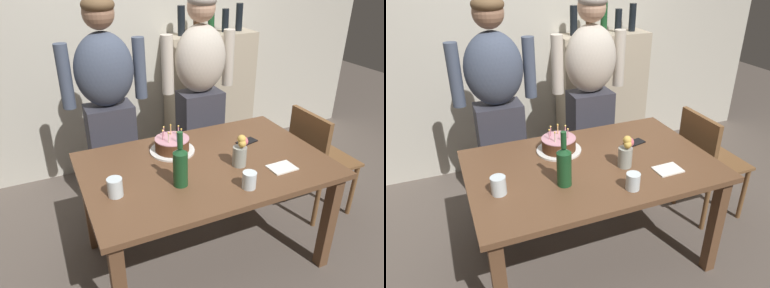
% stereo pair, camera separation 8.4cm
% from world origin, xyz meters
% --- Properties ---
extents(ground_plane, '(10.00, 10.00, 0.00)m').
position_xyz_m(ground_plane, '(0.00, 0.00, 0.00)').
color(ground_plane, '#564C44').
extents(back_wall, '(5.20, 0.10, 2.60)m').
position_xyz_m(back_wall, '(0.00, 1.55, 1.30)').
color(back_wall, beige).
rests_on(back_wall, ground_plane).
extents(dining_table, '(1.50, 0.96, 0.74)m').
position_xyz_m(dining_table, '(0.00, 0.00, 0.64)').
color(dining_table, brown).
rests_on(dining_table, ground_plane).
extents(birthday_cake, '(0.29, 0.29, 0.17)m').
position_xyz_m(birthday_cake, '(-0.13, 0.23, 0.78)').
color(birthday_cake, white).
rests_on(birthday_cake, dining_table).
extents(water_glass_near, '(0.08, 0.08, 0.10)m').
position_xyz_m(water_glass_near, '(-0.59, -0.11, 0.79)').
color(water_glass_near, silver).
rests_on(water_glass_near, dining_table).
extents(water_glass_far, '(0.08, 0.08, 0.09)m').
position_xyz_m(water_glass_far, '(0.09, -0.34, 0.79)').
color(water_glass_far, silver).
rests_on(water_glass_far, dining_table).
extents(wine_bottle, '(0.08, 0.08, 0.32)m').
position_xyz_m(wine_bottle, '(-0.24, -0.16, 0.86)').
color(wine_bottle, '#194723').
rests_on(wine_bottle, dining_table).
extents(cell_phone, '(0.16, 0.10, 0.01)m').
position_xyz_m(cell_phone, '(0.38, 0.14, 0.74)').
color(cell_phone, black).
rests_on(cell_phone, dining_table).
extents(napkin_stack, '(0.16, 0.12, 0.01)m').
position_xyz_m(napkin_stack, '(0.39, -0.25, 0.74)').
color(napkin_stack, white).
rests_on(napkin_stack, dining_table).
extents(flower_vase, '(0.09, 0.09, 0.20)m').
position_xyz_m(flower_vase, '(0.17, -0.11, 0.84)').
color(flower_vase, '#999E93').
rests_on(flower_vase, dining_table).
extents(person_man_bearded, '(0.61, 0.27, 1.66)m').
position_xyz_m(person_man_bearded, '(-0.41, 0.75, 0.87)').
color(person_man_bearded, '#33333D').
rests_on(person_man_bearded, ground_plane).
extents(person_woman_cardigan, '(0.61, 0.27, 1.66)m').
position_xyz_m(person_woman_cardigan, '(0.32, 0.75, 0.87)').
color(person_woman_cardigan, '#33333D').
rests_on(person_woman_cardigan, ground_plane).
extents(dining_chair, '(0.42, 0.42, 0.87)m').
position_xyz_m(dining_chair, '(1.00, 0.10, 0.52)').
color(dining_chair, brown).
rests_on(dining_chair, ground_plane).
extents(shelf_cabinet, '(0.86, 0.30, 1.55)m').
position_xyz_m(shelf_cabinet, '(0.71, 1.33, 0.64)').
color(shelf_cabinet, tan).
rests_on(shelf_cabinet, ground_plane).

